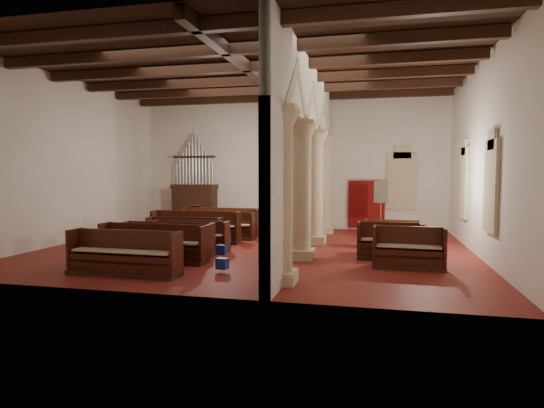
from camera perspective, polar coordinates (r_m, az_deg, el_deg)
The scene contains 33 objects.
floor at distance 15.42m, azimuth -2.03°, elevation -5.62°, with size 14.00×14.00×0.00m, color maroon.
ceiling at distance 15.58m, azimuth -2.09°, elevation 16.69°, with size 14.00×14.00×0.00m, color black.
wall_back at distance 21.06m, azimuth 2.22°, elevation 5.15°, with size 14.00×0.02×6.00m, color white.
wall_front at distance 9.55m, azimuth -11.56°, elevation 6.46°, with size 14.00×0.02×6.00m, color white.
wall_left at distance 18.32m, azimuth -23.79°, elevation 4.99°, with size 0.02×12.00×6.00m, color white.
wall_right at distance 14.99m, azimuth 24.85°, elevation 5.25°, with size 0.02×12.00×6.00m, color white.
ceiling_beams at distance 15.54m, azimuth -2.09°, elevation 16.04°, with size 13.80×11.80×0.30m, color #341A10, non-canonical shape.
arcade at distance 14.87m, azimuth 4.71°, elevation 7.79°, with size 0.90×11.90×6.00m.
window_right_a at distance 13.52m, azimuth 25.96°, elevation 2.00°, with size 0.03×1.00×2.20m, color #317058.
window_right_b at distance 17.44m, azimuth 23.04°, elevation 2.44°, with size 0.03×1.00×2.20m, color #317058.
window_back at distance 20.68m, azimuth 15.95°, elevation 2.80°, with size 1.00×0.03×2.20m, color #317058.
pipe_organ at distance 21.91m, azimuth -9.68°, elevation 0.79°, with size 2.10×0.85×4.40m.
lectern at distance 20.47m, azimuth -9.44°, elevation -1.94°, with size 0.48×0.49×1.15m.
dossal_curtain at distance 20.65m, azimuth 11.75°, elevation -0.00°, with size 1.80×0.07×2.17m.
processional_banner at distance 18.38m, azimuth 13.48°, elevation -1.65°, with size 0.55×0.70×2.41m.
hymnal_box_a at distance 11.81m, azimuth -6.26°, elevation -7.43°, with size 0.28×0.23×0.28m, color #162698.
hymnal_box_b at distance 13.81m, azimuth -6.33°, elevation -5.73°, with size 0.30×0.24×0.30m, color navy.
hymnal_box_c at distance 16.02m, azimuth -5.91°, elevation -4.30°, with size 0.34×0.28×0.34m, color navy.
tube_heater_a at distance 12.80m, azimuth -21.23°, elevation -7.16°, with size 0.09×0.09×0.93m, color silver.
tube_heater_b at distance 12.54m, azimuth -17.11°, elevation -7.29°, with size 0.10×0.10×0.97m, color white.
nave_pew_0 at distance 12.12m, azimuth -18.06°, elevation -6.70°, with size 2.96×0.81×1.11m.
nave_pew_1 at distance 12.95m, azimuth -17.14°, elevation -6.25°, with size 2.77×0.69×0.95m.
nave_pew_2 at distance 13.64m, azimuth -14.68°, elevation -5.50°, with size 3.28×0.83×1.08m.
nave_pew_3 at distance 14.59m, azimuth -12.94°, elevation -4.94°, with size 2.94×0.73×1.02m.
nave_pew_4 at distance 15.31m, azimuth -10.24°, elevation -4.53°, with size 2.61×0.66×0.98m.
nave_pew_5 at distance 16.27m, azimuth -10.91°, elevation -4.01°, with size 2.68×0.81×1.00m.
nave_pew_6 at distance 17.00m, azimuth -9.56°, elevation -3.48°, with size 3.33×0.94×1.15m.
nave_pew_7 at distance 17.78m, azimuth -6.67°, elevation -3.25°, with size 2.79×0.70×1.03m.
nave_pew_8 at distance 18.84m, azimuth -6.53°, elevation -2.77°, with size 3.35×0.86×1.11m.
aisle_pew_0 at distance 12.79m, azimuth 16.77°, elevation -6.06°, with size 1.90×0.83×1.12m.
aisle_pew_1 at distance 13.91m, azimuth 14.47°, elevation -5.25°, with size 1.85×0.74×1.10m.
aisle_pew_2 at distance 14.73m, azimuth 15.60°, elevation -4.94°, with size 1.70×0.68×0.96m.
aisle_pew_3 at distance 15.79m, azimuth 14.86°, elevation -4.31°, with size 1.86×0.74×0.98m.
Camera 1 is at (3.97, -14.67, 2.58)m, focal length 30.00 mm.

